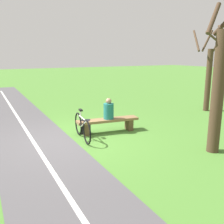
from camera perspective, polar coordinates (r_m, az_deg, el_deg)
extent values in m
plane|color=#477A2D|center=(7.73, -9.35, -6.17)|extent=(80.00, 80.00, 0.00)
cube|color=brown|center=(8.24, -0.94, -1.81)|extent=(2.06, 0.66, 0.08)
cube|color=brown|center=(8.58, 3.84, -2.80)|extent=(0.21, 0.38, 0.37)
cube|color=brown|center=(8.08, -6.01, -3.84)|extent=(0.21, 0.38, 0.37)
cylinder|color=#1E6B66|center=(8.18, -0.77, 0.18)|extent=(0.37, 0.37, 0.50)
sphere|color=#9E755B|center=(8.12, -0.78, 2.48)|extent=(0.18, 0.18, 0.18)
torus|color=black|center=(7.19, -5.66, -4.52)|extent=(0.13, 0.71, 0.71)
torus|color=black|center=(8.07, -7.57, -2.63)|extent=(0.13, 0.71, 0.71)
cylinder|color=silver|center=(7.55, -6.73, -1.33)|extent=(0.13, 0.81, 0.04)
cylinder|color=silver|center=(7.46, -6.41, -2.70)|extent=(0.10, 0.59, 0.33)
cylinder|color=silver|center=(7.66, -7.03, -0.36)|extent=(0.03, 0.03, 0.20)
cube|color=black|center=(7.64, -7.05, 0.45)|extent=(0.10, 0.21, 0.05)
cube|color=black|center=(8.17, -5.95, -3.34)|extent=(0.37, 0.36, 0.46)
cube|color=black|center=(8.05, -6.14, -4.08)|extent=(0.18, 0.14, 0.21)
cylinder|color=#473323|center=(12.08, 20.81, 6.63)|extent=(0.25, 0.25, 2.73)
cylinder|color=#473323|center=(11.57, 22.65, 14.44)|extent=(1.05, 0.50, 0.84)
cylinder|color=#473323|center=(11.89, 18.42, 15.00)|extent=(0.82, 1.14, 0.97)
cylinder|color=#473323|center=(11.79, 23.85, 14.78)|extent=(1.12, 0.33, 1.03)
cylinder|color=#473323|center=(12.27, 23.11, 14.93)|extent=(0.31, 0.87, 1.11)
cylinder|color=#473323|center=(12.21, 20.62, 14.75)|extent=(0.57, 0.12, 0.93)
cylinder|color=#473323|center=(6.89, 22.62, 3.86)|extent=(0.31, 0.31, 3.07)
cylinder|color=#473323|center=(6.97, 21.84, 18.94)|extent=(0.61, 0.30, 0.80)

